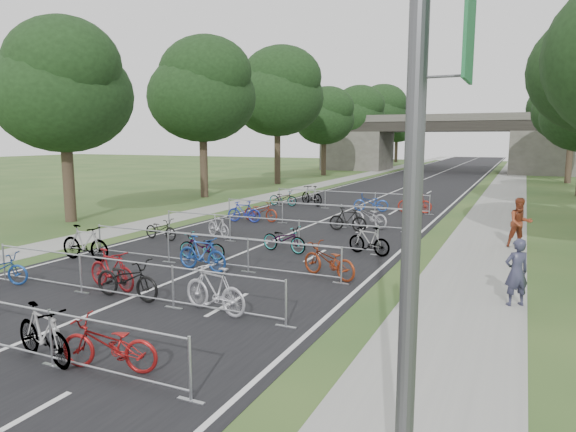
# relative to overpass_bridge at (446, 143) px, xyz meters

# --- Properties ---
(road) EXTENTS (11.00, 140.00, 0.01)m
(road) POSITION_rel_overpass_bridge_xyz_m (0.00, -15.00, -3.53)
(road) COLOR black
(road) RESTS_ON ground
(sidewalk_right) EXTENTS (3.00, 140.00, 0.01)m
(sidewalk_right) POSITION_rel_overpass_bridge_xyz_m (8.00, -15.00, -3.53)
(sidewalk_right) COLOR gray
(sidewalk_right) RESTS_ON ground
(sidewalk_left) EXTENTS (2.00, 140.00, 0.01)m
(sidewalk_left) POSITION_rel_overpass_bridge_xyz_m (-7.50, -15.00, -3.53)
(sidewalk_left) COLOR gray
(sidewalk_left) RESTS_ON ground
(lane_markings) EXTENTS (0.12, 140.00, 0.00)m
(lane_markings) POSITION_rel_overpass_bridge_xyz_m (0.00, -15.00, -3.53)
(lane_markings) COLOR silver
(lane_markings) RESTS_ON ground
(overpass_bridge) EXTENTS (31.00, 8.00, 7.05)m
(overpass_bridge) POSITION_rel_overpass_bridge_xyz_m (0.00, 0.00, 0.00)
(overpass_bridge) COLOR #484740
(overpass_bridge) RESTS_ON ground
(lamppost) EXTENTS (0.61, 0.65, 8.21)m
(lamppost) POSITION_rel_overpass_bridge_xyz_m (8.33, -63.00, 0.75)
(lamppost) COLOR #4C4C51
(lamppost) RESTS_ON ground
(tree_left_0) EXTENTS (6.72, 6.72, 10.25)m
(tree_left_0) POSITION_rel_overpass_bridge_xyz_m (-11.39, -49.07, 2.96)
(tree_left_0) COLOR #33261C
(tree_left_0) RESTS_ON ground
(tree_left_1) EXTENTS (7.56, 7.56, 11.53)m
(tree_left_1) POSITION_rel_overpass_bridge_xyz_m (-11.39, -37.07, 3.77)
(tree_left_1) COLOR #33261C
(tree_left_1) RESTS_ON ground
(tree_left_2) EXTENTS (8.40, 8.40, 12.81)m
(tree_left_2) POSITION_rel_overpass_bridge_xyz_m (-11.39, -25.07, 4.58)
(tree_left_2) COLOR #33261C
(tree_left_2) RESTS_ON ground
(tree_left_3) EXTENTS (6.72, 6.72, 10.25)m
(tree_left_3) POSITION_rel_overpass_bridge_xyz_m (-11.39, -13.07, 2.96)
(tree_left_3) COLOR #33261C
(tree_left_3) RESTS_ON ground
(tree_right_3) EXTENTS (7.17, 7.17, 10.93)m
(tree_right_3) POSITION_rel_overpass_bridge_xyz_m (13.11, -13.07, 3.39)
(tree_right_3) COLOR #33261C
(tree_right_3) RESTS_ON ground
(tree_left_4) EXTENTS (7.56, 7.56, 11.53)m
(tree_left_4) POSITION_rel_overpass_bridge_xyz_m (-11.39, -1.07, 3.77)
(tree_left_4) COLOR #33261C
(tree_left_4) RESTS_ON ground
(tree_right_4) EXTENTS (8.18, 8.18, 12.47)m
(tree_right_4) POSITION_rel_overpass_bridge_xyz_m (13.11, -1.07, 4.37)
(tree_right_4) COLOR #33261C
(tree_right_4) RESTS_ON ground
(tree_left_5) EXTENTS (8.40, 8.40, 12.81)m
(tree_left_5) POSITION_rel_overpass_bridge_xyz_m (-11.39, 10.93, 4.58)
(tree_left_5) COLOR #33261C
(tree_left_5) RESTS_ON ground
(tree_right_5) EXTENTS (6.16, 6.16, 9.39)m
(tree_right_5) POSITION_rel_overpass_bridge_xyz_m (13.11, 10.93, 2.41)
(tree_right_5) COLOR #33261C
(tree_right_5) RESTS_ON ground
(tree_left_6) EXTENTS (6.72, 6.72, 10.25)m
(tree_left_6) POSITION_rel_overpass_bridge_xyz_m (-11.39, 22.93, 2.96)
(tree_left_6) COLOR #33261C
(tree_left_6) RESTS_ON ground
(tree_right_6) EXTENTS (7.17, 7.17, 10.93)m
(tree_right_6) POSITION_rel_overpass_bridge_xyz_m (13.11, 22.93, 3.39)
(tree_right_6) COLOR #33261C
(tree_right_6) RESTS_ON ground
(barrier_row_2) EXTENTS (9.70, 0.08, 1.10)m
(barrier_row_2) POSITION_rel_overpass_bridge_xyz_m (0.00, -57.80, -2.99)
(barrier_row_2) COLOR #AAADB3
(barrier_row_2) RESTS_ON ground
(barrier_row_3) EXTENTS (9.70, 0.08, 1.10)m
(barrier_row_3) POSITION_rel_overpass_bridge_xyz_m (0.00, -54.00, -2.99)
(barrier_row_3) COLOR #AAADB3
(barrier_row_3) RESTS_ON ground
(barrier_row_4) EXTENTS (9.70, 0.08, 1.10)m
(barrier_row_4) POSITION_rel_overpass_bridge_xyz_m (0.00, -50.00, -2.99)
(barrier_row_4) COLOR #AAADB3
(barrier_row_4) RESTS_ON ground
(barrier_row_5) EXTENTS (9.70, 0.08, 1.10)m
(barrier_row_5) POSITION_rel_overpass_bridge_xyz_m (0.00, -45.00, -2.99)
(barrier_row_5) COLOR #AAADB3
(barrier_row_5) RESTS_ON ground
(barrier_row_6) EXTENTS (9.70, 0.08, 1.10)m
(barrier_row_6) POSITION_rel_overpass_bridge_xyz_m (0.00, -39.00, -2.99)
(barrier_row_6) COLOR #AAADB3
(barrier_row_6) RESTS_ON ground
(bike_6) EXTENTS (1.90, 0.90, 1.10)m
(bike_6) POSITION_rel_overpass_bridge_xyz_m (1.24, -61.32, -2.98)
(bike_6) COLOR #AAADB3
(bike_6) RESTS_ON ground
(bike_7) EXTENTS (1.98, 1.05, 0.99)m
(bike_7) POSITION_rel_overpass_bridge_xyz_m (2.62, -61.10, -3.04)
(bike_7) COLOR maroon
(bike_7) RESTS_ON ground
(bike_9) EXTENTS (1.93, 0.83, 1.12)m
(bike_9) POSITION_rel_overpass_bridge_xyz_m (-1.00, -57.20, -2.97)
(bike_9) COLOR maroon
(bike_9) RESTS_ON ground
(bike_10) EXTENTS (2.08, 0.78, 1.08)m
(bike_10) POSITION_rel_overpass_bridge_xyz_m (-0.01, -57.69, -2.99)
(bike_10) COLOR black
(bike_10) RESTS_ON ground
(bike_11) EXTENTS (2.00, 0.92, 1.16)m
(bike_11) POSITION_rel_overpass_bridge_xyz_m (2.67, -57.67, -2.95)
(bike_11) COLOR #B0AFB7
(bike_11) RESTS_ON ground
(bike_12) EXTENTS (2.05, 0.61, 1.23)m
(bike_12) POSITION_rel_overpass_bridge_xyz_m (-4.30, -54.98, -2.92)
(bike_12) COLOR #AAADB3
(bike_12) RESTS_ON ground
(bike_13) EXTENTS (1.79, 0.75, 0.92)m
(bike_13) POSITION_rel_overpass_bridge_xyz_m (-0.76, -53.17, -3.07)
(bike_13) COLOR #AAADB3
(bike_13) RESTS_ON ground
(bike_14) EXTENTS (1.92, 0.71, 1.13)m
(bike_14) POSITION_rel_overpass_bridge_xyz_m (0.14, -54.47, -2.97)
(bike_14) COLOR navy
(bike_14) RESTS_ON ground
(bike_15) EXTENTS (2.12, 1.38, 1.05)m
(bike_15) POSITION_rel_overpass_bridge_xyz_m (4.05, -53.58, -3.01)
(bike_15) COLOR maroon
(bike_15) RESTS_ON ground
(bike_16) EXTENTS (1.75, 0.79, 0.89)m
(bike_16) POSITION_rel_overpass_bridge_xyz_m (-4.30, -50.94, -3.09)
(bike_16) COLOR black
(bike_16) RESTS_ON ground
(bike_17) EXTENTS (1.66, 1.13, 0.98)m
(bike_17) POSITION_rel_overpass_bridge_xyz_m (-2.39, -49.55, -3.04)
(bike_17) COLOR #A6A6AE
(bike_17) RESTS_ON ground
(bike_18) EXTENTS (1.96, 0.97, 0.99)m
(bike_18) POSITION_rel_overpass_bridge_xyz_m (1.35, -50.95, -3.04)
(bike_18) COLOR #AAADB3
(bike_18) RESTS_ON ground
(bike_19) EXTENTS (1.77, 0.95, 1.03)m
(bike_19) POSITION_rel_overpass_bridge_xyz_m (4.30, -50.04, -3.02)
(bike_19) COLOR #AAADB3
(bike_19) RESTS_ON ground
(bike_20) EXTENTS (1.81, 0.69, 1.06)m
(bike_20) POSITION_rel_overpass_bridge_xyz_m (-3.38, -45.59, -3.00)
(bike_20) COLOR navy
(bike_20) RESTS_ON ground
(bike_21) EXTENTS (2.00, 0.82, 1.03)m
(bike_21) POSITION_rel_overpass_bridge_xyz_m (-2.75, -45.01, -3.02)
(bike_21) COLOR maroon
(bike_21) RESTS_ON ground
(bike_22) EXTENTS (1.82, 0.61, 1.08)m
(bike_22) POSITION_rel_overpass_bridge_xyz_m (2.13, -45.85, -2.99)
(bike_22) COLOR black
(bike_22) RESTS_ON ground
(bike_23) EXTENTS (2.18, 1.51, 1.09)m
(bike_23) POSITION_rel_overpass_bridge_xyz_m (2.72, -44.46, -2.99)
(bike_23) COLOR #A6A5AD
(bike_23) RESTS_ON ground
(bike_24) EXTENTS (1.90, 0.71, 0.99)m
(bike_24) POSITION_rel_overpass_bridge_xyz_m (-4.30, -39.06, -3.04)
(bike_24) COLOR #AAADB3
(bike_24) RESTS_ON ground
(bike_25) EXTENTS (2.08, 1.59, 1.25)m
(bike_25) POSITION_rel_overpass_bridge_xyz_m (-2.73, -38.21, -2.91)
(bike_25) COLOR #AAADB3
(bike_25) RESTS_ON ground
(bike_26) EXTENTS (2.07, 1.06, 1.04)m
(bike_26) POSITION_rel_overpass_bridge_xyz_m (1.35, -39.19, -3.01)
(bike_26) COLOR #1A3E93
(bike_26) RESTS_ON ground
(bike_27) EXTENTS (1.93, 0.75, 1.13)m
(bike_27) POSITION_rel_overpass_bridge_xyz_m (3.75, -38.78, -2.97)
(bike_27) COLOR maroon
(bike_27) RESTS_ON ground
(pedestrian_a) EXTENTS (0.75, 0.68, 1.71)m
(pedestrian_a) POSITION_rel_overpass_bridge_xyz_m (9.20, -54.04, -2.68)
(pedestrian_a) COLOR #2C2C42
(pedestrian_a) RESTS_ON ground
(pedestrian_b) EXTENTS (1.14, 1.04, 1.91)m
(pedestrian_b) POSITION_rel_overpass_bridge_xyz_m (9.20, -46.40, -2.58)
(pedestrian_b) COLOR maroon
(pedestrian_b) RESTS_ON ground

